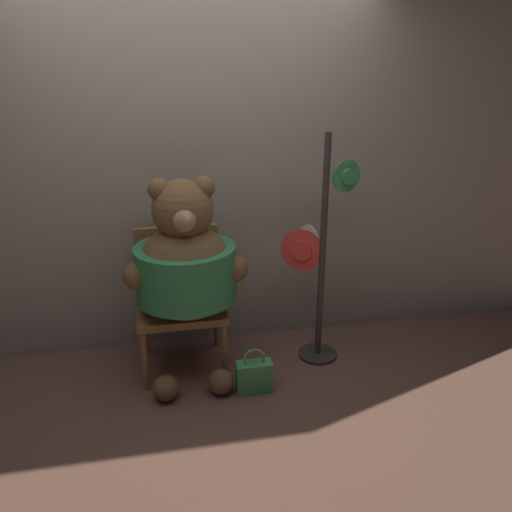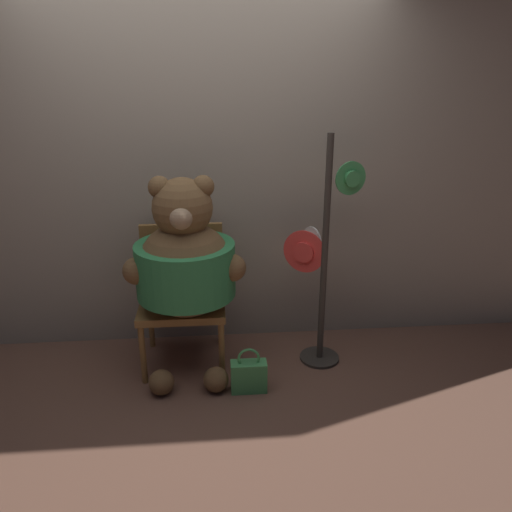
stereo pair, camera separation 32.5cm
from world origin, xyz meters
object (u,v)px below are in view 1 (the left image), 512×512
object	(u,v)px
chair	(180,293)
hat_display_rack	(319,259)
handbag_on_ground	(254,376)
teddy_bear	(186,266)

from	to	relation	value
chair	hat_display_rack	size ratio (longest dim) A/B	0.60
chair	handbag_on_ground	distance (m)	0.75
chair	hat_display_rack	bearing A→B (deg)	-5.96
teddy_bear	chair	bearing A→B (deg)	102.76
teddy_bear	handbag_on_ground	world-z (taller)	teddy_bear
chair	teddy_bear	bearing A→B (deg)	-77.24
chair	handbag_on_ground	world-z (taller)	chair
hat_display_rack	handbag_on_ground	bearing A→B (deg)	-144.67
teddy_bear	handbag_on_ground	xyz separation A→B (m)	(0.39, -0.29, -0.67)
chair	handbag_on_ground	xyz separation A→B (m)	(0.42, -0.47, -0.41)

